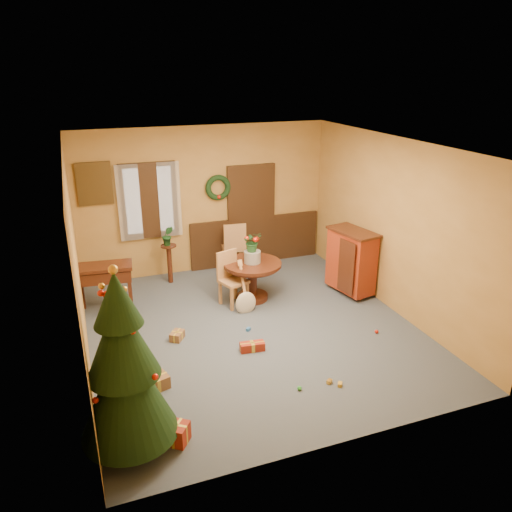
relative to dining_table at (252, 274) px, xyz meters
name	(u,v)px	position (x,y,z in m)	size (l,w,h in m)	color
room_envelope	(216,216)	(-0.17, 1.66, 0.62)	(5.50, 5.50, 5.50)	#35404D
dining_table	(252,274)	(0.00, 0.00, 0.00)	(1.03, 1.03, 0.71)	black
urn	(252,257)	(0.00, 0.00, 0.32)	(0.29, 0.29, 0.21)	slate
centerpiece_plant	(252,242)	(0.00, 0.00, 0.60)	(0.32, 0.28, 0.36)	#1E4C23
chair_near	(231,276)	(-0.41, -0.02, 0.02)	(0.53, 0.53, 0.96)	#9B673E
chair_far	(234,245)	(0.11, 1.37, 0.06)	(0.50, 0.50, 1.03)	#9B673E
guitar	(246,289)	(-0.28, -0.45, -0.07)	(0.36, 0.17, 0.85)	beige
plant_stand	(169,259)	(-1.24, 1.26, -0.02)	(0.29, 0.29, 0.76)	black
stand_plant	(168,236)	(-1.24, 1.26, 0.46)	(0.21, 0.17, 0.39)	#19471E
christmas_tree	(124,367)	(-2.52, -3.03, 0.53)	(1.05, 1.05, 2.17)	#382111
writing_desk	(104,277)	(-2.49, 0.45, 0.13)	(0.99, 0.57, 0.84)	black
sideboard	(351,260)	(1.78, -0.36, 0.15)	(0.67, 1.02, 1.21)	#601A0A
gift_a	(155,382)	(-2.10, -2.06, -0.41)	(0.38, 0.32, 0.18)	brown
gift_b	(177,433)	(-2.04, -3.14, -0.38)	(0.33, 0.33, 0.24)	maroon
gift_c	(177,336)	(-1.57, -0.93, -0.43)	(0.27, 0.29, 0.13)	brown
gift_d	(252,346)	(-0.60, -1.63, -0.43)	(0.38, 0.19, 0.13)	maroon
toy_a	(248,329)	(-0.46, -1.06, -0.47)	(0.08, 0.05, 0.05)	#2863AE
toy_b	(299,388)	(-0.35, -2.76, -0.47)	(0.06, 0.06, 0.06)	green
toy_c	(340,384)	(0.19, -2.86, -0.47)	(0.08, 0.05, 0.05)	gold
toy_d	(377,332)	(1.41, -1.84, -0.47)	(0.06, 0.06, 0.06)	red
toy_e	(329,382)	(0.08, -2.75, -0.47)	(0.08, 0.05, 0.05)	gold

